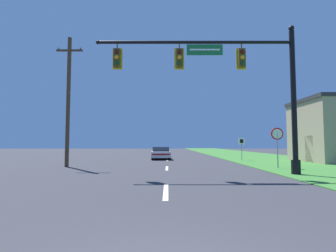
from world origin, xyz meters
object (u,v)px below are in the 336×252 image
object	(u,v)px
utility_pole_near	(69,99)
route_sign_post	(242,144)
car_ahead	(161,153)
signal_mast	(238,80)
stop_sign	(278,139)

from	to	relation	value
utility_pole_near	route_sign_post	bearing A→B (deg)	24.46
car_ahead	route_sign_post	bearing A→B (deg)	-19.27
car_ahead	route_sign_post	size ratio (longest dim) A/B	2.15
signal_mast	car_ahead	size ratio (longest dim) A/B	2.34
signal_mast	route_sign_post	distance (m)	11.62
stop_sign	route_sign_post	distance (m)	7.40
car_ahead	utility_pole_near	xyz separation A→B (m)	(-6.06, -8.71, 3.98)
stop_sign	route_sign_post	world-z (taller)	stop_sign
signal_mast	stop_sign	bearing A→B (deg)	45.04
car_ahead	route_sign_post	distance (m)	7.90
route_sign_post	utility_pole_near	bearing A→B (deg)	-155.54
signal_mast	car_ahead	world-z (taller)	signal_mast
stop_sign	utility_pole_near	size ratio (longest dim) A/B	0.28
car_ahead	stop_sign	distance (m)	12.58
signal_mast	utility_pole_near	size ratio (longest dim) A/B	1.16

